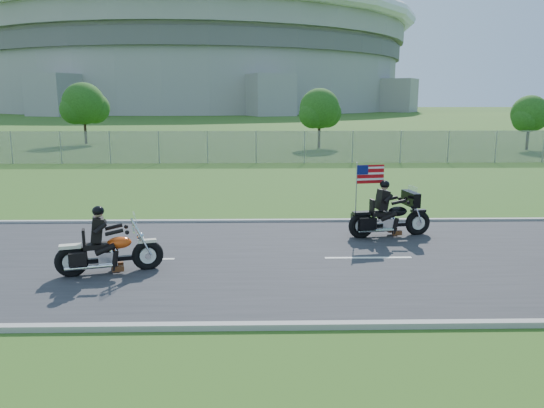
{
  "coord_description": "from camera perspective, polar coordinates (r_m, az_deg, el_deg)",
  "views": [
    {
      "loc": [
        1.28,
        -12.83,
        4.04
      ],
      "look_at": [
        1.56,
        0.0,
        1.44
      ],
      "focal_mm": 35.0,
      "sensor_mm": 36.0,
      "label": 1
    }
  ],
  "objects": [
    {
      "name": "motorcycle_follow",
      "position": [
        15.82,
        12.54,
        -1.47
      ],
      "size": [
        2.52,
        1.0,
        2.12
      ],
      "rotation": [
        0.0,
        0.0,
        0.18
      ],
      "color": "black",
      "rests_on": "ground"
    },
    {
      "name": "stadium",
      "position": [
        184.43,
        -8.13,
        14.91
      ],
      "size": [
        140.4,
        140.4,
        29.2
      ],
      "color": "#A3A099",
      "rests_on": "ground"
    },
    {
      "name": "motorcycle_lead",
      "position": [
        12.83,
        -17.21,
        -5.02
      ],
      "size": [
        2.38,
        1.03,
        1.64
      ],
      "rotation": [
        0.0,
        0.0,
        0.28
      ],
      "color": "black",
      "rests_on": "ground"
    },
    {
      "name": "ground",
      "position": [
        13.51,
        -6.65,
        -6.04
      ],
      "size": [
        420.0,
        420.0,
        0.0
      ],
      "primitive_type": "plane",
      "color": "#204616",
      "rests_on": "ground"
    },
    {
      "name": "tree_fence_far",
      "position": [
        45.85,
        25.99,
        8.55
      ],
      "size": [
        3.08,
        2.87,
        4.2
      ],
      "color": "#382316",
      "rests_on": "ground"
    },
    {
      "name": "tree_fence_near",
      "position": [
        43.15,
        5.19,
        9.97
      ],
      "size": [
        3.52,
        3.28,
        4.75
      ],
      "color": "#382316",
      "rests_on": "ground"
    },
    {
      "name": "fence",
      "position": [
        33.57,
        -12.08,
        5.98
      ],
      "size": [
        60.0,
        0.03,
        2.0
      ],
      "primitive_type": "cube",
      "color": "gray",
      "rests_on": "ground"
    },
    {
      "name": "curb_north",
      "position": [
        17.39,
        -5.43,
        -1.88
      ],
      "size": [
        120.0,
        0.18,
        0.12
      ],
      "primitive_type": "cube",
      "color": "#9E9B93",
      "rests_on": "ground"
    },
    {
      "name": "tree_fence_mid",
      "position": [
        49.29,
        -19.54,
        9.93
      ],
      "size": [
        3.96,
        3.69,
        5.3
      ],
      "color": "#382316",
      "rests_on": "ground"
    },
    {
      "name": "road",
      "position": [
        13.51,
        -6.65,
        -5.96
      ],
      "size": [
        120.0,
        8.0,
        0.04
      ],
      "primitive_type": "cube",
      "color": "#28282B",
      "rests_on": "ground"
    },
    {
      "name": "curb_south",
      "position": [
        9.73,
        -8.92,
        -12.92
      ],
      "size": [
        120.0,
        0.18,
        0.12
      ],
      "primitive_type": "cube",
      "color": "#9E9B93",
      "rests_on": "ground"
    }
  ]
}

